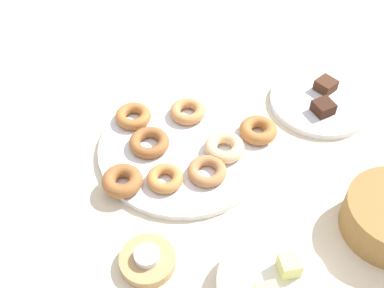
{
  "coord_description": "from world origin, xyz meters",
  "views": [
    {
      "loc": [
        0.44,
        0.57,
        0.81
      ],
      "look_at": [
        0.0,
        0.03,
        0.05
      ],
      "focal_mm": 44.34,
      "sensor_mm": 36.0,
      "label": 1
    }
  ],
  "objects_px": {
    "donut_7": "(207,171)",
    "fruit_bowl": "(273,287)",
    "brownie_far": "(323,107)",
    "donut_2": "(133,116)",
    "cake_plate": "(320,102)",
    "donut_6": "(258,130)",
    "donut_0": "(149,142)",
    "donut_5": "(165,178)",
    "candle_holder": "(148,261)",
    "donut_3": "(122,181)",
    "donut_1": "(224,147)",
    "brownie_near": "(326,85)",
    "donut_4": "(188,111)",
    "melon_chunk_left": "(289,265)",
    "donut_plate": "(184,148)",
    "tealight": "(147,256)"
  },
  "relations": [
    {
      "from": "donut_7",
      "to": "fruit_bowl",
      "type": "relative_size",
      "value": 0.42
    },
    {
      "from": "brownie_far",
      "to": "fruit_bowl",
      "type": "height_order",
      "value": "brownie_far"
    },
    {
      "from": "donut_2",
      "to": "cake_plate",
      "type": "distance_m",
      "value": 0.47
    },
    {
      "from": "donut_6",
      "to": "cake_plate",
      "type": "height_order",
      "value": "donut_6"
    },
    {
      "from": "donut_0",
      "to": "donut_5",
      "type": "relative_size",
      "value": 1.18
    },
    {
      "from": "donut_6",
      "to": "candle_holder",
      "type": "height_order",
      "value": "donut_6"
    },
    {
      "from": "donut_0",
      "to": "donut_3",
      "type": "xyz_separation_m",
      "value": [
        0.11,
        0.05,
        0.0
      ]
    },
    {
      "from": "donut_1",
      "to": "brownie_near",
      "type": "distance_m",
      "value": 0.34
    },
    {
      "from": "donut_4",
      "to": "brownie_far",
      "type": "xyz_separation_m",
      "value": [
        -0.26,
        0.2,
        0.0
      ]
    },
    {
      "from": "donut_2",
      "to": "cake_plate",
      "type": "xyz_separation_m",
      "value": [
        -0.4,
        0.24,
        -0.02
      ]
    },
    {
      "from": "donut_2",
      "to": "melon_chunk_left",
      "type": "distance_m",
      "value": 0.51
    },
    {
      "from": "cake_plate",
      "to": "melon_chunk_left",
      "type": "relative_size",
      "value": 6.9
    },
    {
      "from": "donut_6",
      "to": "fruit_bowl",
      "type": "xyz_separation_m",
      "value": [
        0.25,
        0.29,
        -0.01
      ]
    },
    {
      "from": "donut_2",
      "to": "donut_3",
      "type": "xyz_separation_m",
      "value": [
        0.13,
        0.15,
        0.0
      ]
    },
    {
      "from": "donut_2",
      "to": "donut_5",
      "type": "xyz_separation_m",
      "value": [
        0.05,
        0.2,
        -0.0
      ]
    },
    {
      "from": "candle_holder",
      "to": "donut_3",
      "type": "bearing_deg",
      "value": -109.52
    },
    {
      "from": "donut_3",
      "to": "brownie_near",
      "type": "height_order",
      "value": "same"
    },
    {
      "from": "cake_plate",
      "to": "donut_3",
      "type": "bearing_deg",
      "value": -9.38
    },
    {
      "from": "donut_5",
      "to": "brownie_near",
      "type": "distance_m",
      "value": 0.49
    },
    {
      "from": "brownie_near",
      "to": "fruit_bowl",
      "type": "bearing_deg",
      "value": 30.78
    },
    {
      "from": "donut_plate",
      "to": "donut_3",
      "type": "relative_size",
      "value": 4.51
    },
    {
      "from": "donut_3",
      "to": "donut_6",
      "type": "bearing_deg",
      "value": 167.16
    },
    {
      "from": "tealight",
      "to": "donut_7",
      "type": "bearing_deg",
      "value": -158.89
    },
    {
      "from": "donut_1",
      "to": "donut_2",
      "type": "bearing_deg",
      "value": -64.86
    },
    {
      "from": "donut_2",
      "to": "candle_holder",
      "type": "distance_m",
      "value": 0.37
    },
    {
      "from": "donut_7",
      "to": "tealight",
      "type": "distance_m",
      "value": 0.23
    },
    {
      "from": "donut_7",
      "to": "brownie_far",
      "type": "xyz_separation_m",
      "value": [
        -0.34,
        0.03,
        0.0
      ]
    },
    {
      "from": "donut_plate",
      "to": "donut_6",
      "type": "bearing_deg",
      "value": 152.13
    },
    {
      "from": "donut_0",
      "to": "donut_3",
      "type": "height_order",
      "value": "donut_3"
    },
    {
      "from": "donut_3",
      "to": "melon_chunk_left",
      "type": "relative_size",
      "value": 2.39
    },
    {
      "from": "candle_holder",
      "to": "fruit_bowl",
      "type": "xyz_separation_m",
      "value": [
        -0.14,
        0.19,
        0.01
      ]
    },
    {
      "from": "brownie_near",
      "to": "tealight",
      "type": "relative_size",
      "value": 0.96
    },
    {
      "from": "donut_0",
      "to": "cake_plate",
      "type": "xyz_separation_m",
      "value": [
        -0.42,
        0.14,
        -0.02
      ]
    },
    {
      "from": "donut_3",
      "to": "donut_0",
      "type": "bearing_deg",
      "value": -153.29
    },
    {
      "from": "donut_3",
      "to": "brownie_far",
      "type": "distance_m",
      "value": 0.51
    },
    {
      "from": "tealight",
      "to": "fruit_bowl",
      "type": "xyz_separation_m",
      "value": [
        -0.14,
        0.19,
        -0.01
      ]
    },
    {
      "from": "candle_holder",
      "to": "fruit_bowl",
      "type": "distance_m",
      "value": 0.23
    },
    {
      "from": "donut_4",
      "to": "donut_7",
      "type": "xyz_separation_m",
      "value": [
        0.08,
        0.17,
        -0.0
      ]
    },
    {
      "from": "brownie_far",
      "to": "donut_plate",
      "type": "bearing_deg",
      "value": -20.99
    },
    {
      "from": "donut_6",
      "to": "brownie_near",
      "type": "distance_m",
      "value": 0.24
    },
    {
      "from": "brownie_near",
      "to": "candle_holder",
      "type": "bearing_deg",
      "value": 9.51
    },
    {
      "from": "donut_0",
      "to": "donut_4",
      "type": "xyz_separation_m",
      "value": [
        -0.13,
        -0.02,
        -0.0
      ]
    },
    {
      "from": "donut_3",
      "to": "brownie_far",
      "type": "xyz_separation_m",
      "value": [
        -0.5,
        0.12,
        0.0
      ]
    },
    {
      "from": "donut_2",
      "to": "donut_3",
      "type": "bearing_deg",
      "value": 48.91
    },
    {
      "from": "donut_5",
      "to": "brownie_near",
      "type": "xyz_separation_m",
      "value": [
        -0.49,
        0.02,
        0.0
      ]
    },
    {
      "from": "donut_plate",
      "to": "donut_5",
      "type": "xyz_separation_m",
      "value": [
        0.1,
        0.06,
        0.02
      ]
    },
    {
      "from": "donut_0",
      "to": "brownie_far",
      "type": "bearing_deg",
      "value": 156.08
    },
    {
      "from": "cake_plate",
      "to": "brownie_near",
      "type": "xyz_separation_m",
      "value": [
        -0.04,
        -0.02,
        0.02
      ]
    },
    {
      "from": "donut_1",
      "to": "donut_4",
      "type": "height_order",
      "value": "donut_1"
    },
    {
      "from": "donut_plate",
      "to": "tealight",
      "type": "distance_m",
      "value": 0.29
    }
  ]
}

